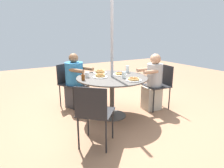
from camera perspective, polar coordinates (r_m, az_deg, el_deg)
ground_plane at (r=3.81m, az=-0.00°, el=-9.03°), size 12.00×12.00×0.00m
patio_table at (r=3.61m, az=-0.00°, el=0.08°), size 1.27×1.27×0.75m
umbrella_pole at (r=3.52m, az=-0.00°, el=6.72°), size 0.05×0.05×2.09m
patio_chair_north at (r=4.29m, az=-12.03°, el=0.79°), size 0.60×0.60×0.88m
diner_north at (r=4.18m, az=-10.32°, el=0.22°), size 0.62×0.55×1.12m
patio_chair_east at (r=2.66m, az=-5.18°, el=-7.76°), size 0.63×0.63×0.88m
patio_chair_south at (r=4.17m, az=13.55°, el=0.29°), size 0.49×0.49×0.88m
diner_south at (r=4.07m, az=11.64°, el=0.02°), size 0.35×0.50×1.12m
pancake_plate_a at (r=3.75m, az=2.22°, el=2.87°), size 0.26×0.26×0.05m
pancake_plate_b at (r=3.33m, az=6.17°, el=1.29°), size 0.26×0.26×0.06m
pancake_plate_c at (r=3.90m, az=-3.46°, el=3.46°), size 0.26×0.26×0.07m
pancake_plate_d at (r=3.55m, az=-3.40°, el=2.27°), size 0.26×0.26×0.07m
syrup_bottle at (r=3.36m, az=-8.26°, el=1.92°), size 0.08×0.06×0.13m
coffee_cup at (r=3.56m, az=-7.12°, el=2.66°), size 0.08×0.08×0.10m
drinking_glass_a at (r=3.48m, az=3.41°, el=2.59°), size 0.07×0.07×0.11m
drinking_glass_b at (r=3.98m, az=4.39°, el=4.27°), size 0.07×0.07×0.13m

